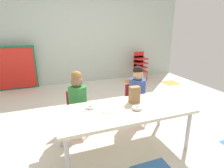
{
  "coord_description": "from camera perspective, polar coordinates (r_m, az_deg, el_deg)",
  "views": [
    {
      "loc": [
        -1.02,
        -2.68,
        1.53
      ],
      "look_at": [
        -0.19,
        -0.52,
        0.8
      ],
      "focal_mm": 30.17,
      "sensor_mm": 36.0,
      "label": 1
    }
  ],
  "objects": [
    {
      "name": "seated_child_near_camera",
      "position": [
        2.73,
        -10.4,
        -3.68
      ],
      "size": [
        0.34,
        0.34,
        0.92
      ],
      "color": "red",
      "rests_on": "ground_plane"
    },
    {
      "name": "folded_activity_table",
      "position": [
        4.99,
        -27.05,
        4.17
      ],
      "size": [
        0.9,
        0.29,
        1.09
      ],
      "color": "#19724C",
      "rests_on": "ground_plane"
    },
    {
      "name": "craft_table",
      "position": [
        2.35,
        3.69,
        -8.48
      ],
      "size": [
        1.66,
        0.74,
        0.55
      ],
      "color": "beige",
      "rests_on": "ground_plane"
    },
    {
      "name": "donut_powdered_loose",
      "position": [
        2.31,
        7.55,
        -7.23
      ],
      "size": [
        0.13,
        0.13,
        0.04
      ],
      "primitive_type": "torus",
      "color": "white",
      "rests_on": "craft_table"
    },
    {
      "name": "ground_plane",
      "position": [
        3.25,
        -0.15,
        -10.67
      ],
      "size": [
        5.87,
        4.75,
        0.02
      ],
      "color": "silver"
    },
    {
      "name": "seated_child_middle_seat",
      "position": [
        3.03,
        7.62,
        -1.36
      ],
      "size": [
        0.32,
        0.32,
        0.92
      ],
      "color": "red",
      "rests_on": "ground_plane"
    },
    {
      "name": "paper_plate_near_edge",
      "position": [
        2.32,
        -6.63,
        -7.46
      ],
      "size": [
        0.18,
        0.18,
        0.01
      ],
      "primitive_type": "cylinder",
      "color": "white",
      "rests_on": "craft_table"
    },
    {
      "name": "kid_chair_red_stack",
      "position": [
        5.43,
        8.52,
        5.96
      ],
      "size": [
        0.32,
        0.3,
        0.8
      ],
      "color": "red",
      "rests_on": "ground_plane"
    },
    {
      "name": "back_wall",
      "position": [
        5.17,
        -9.93,
        14.93
      ],
      "size": [
        5.87,
        0.1,
        2.63
      ],
      "primitive_type": "cube",
      "color": "#B2C1B7",
      "rests_on": "ground_plane"
    },
    {
      "name": "paper_plate_center_table",
      "position": [
        2.28,
        -1.16,
        -7.82
      ],
      "size": [
        0.18,
        0.18,
        0.01
      ],
      "primitive_type": "cylinder",
      "color": "white",
      "rests_on": "craft_table"
    },
    {
      "name": "paper_bag_brown",
      "position": [
        2.47,
        6.81,
        -3.21
      ],
      "size": [
        0.13,
        0.09,
        0.22
      ],
      "primitive_type": "cube",
      "color": "#9E754C",
      "rests_on": "craft_table"
    },
    {
      "name": "donut_powdered_on_plate",
      "position": [
        2.32,
        -6.65,
        -7.03
      ],
      "size": [
        0.11,
        0.11,
        0.03
      ],
      "primitive_type": "torus",
      "color": "white",
      "rests_on": "craft_table"
    }
  ]
}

